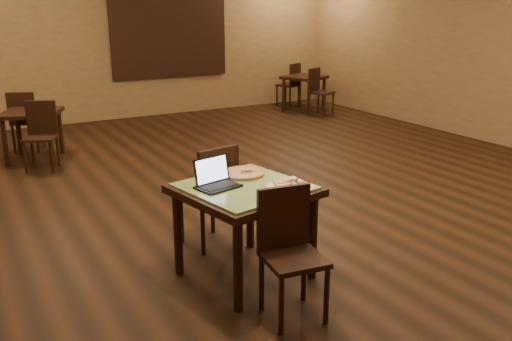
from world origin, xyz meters
TOP-DOWN VIEW (x-y plane):
  - ground at (0.00, 0.00)m, footprint 10.00×10.00m
  - wall_back at (0.00, 5.00)m, footprint 8.00×0.02m
  - mural at (0.50, 4.96)m, footprint 2.34×0.05m
  - tiled_table at (-1.50, -1.72)m, footprint 1.08×1.08m
  - chair_main_near at (-1.49, -2.34)m, footprint 0.44×0.44m
  - chair_main_far at (-1.48, -1.10)m, footprint 0.47×0.47m
  - laptop at (-1.70, -1.62)m, footprint 0.36×0.31m
  - plate at (-1.28, -1.90)m, footprint 0.23×0.23m
  - pizza_slice at (-1.28, -1.90)m, footprint 0.23×0.23m
  - pizza_pan at (-1.38, -1.48)m, footprint 0.37×0.37m
  - pizza_whole at (-1.38, -1.48)m, footprint 0.35×0.35m
  - spatula at (-1.36, -1.50)m, footprint 0.22×0.20m
  - napkin_roll at (-1.10, -1.86)m, footprint 0.04×0.15m
  - other_table_a at (3.00, 3.99)m, footprint 0.98×0.98m
  - other_table_a_chair_near at (2.97, 3.45)m, footprint 0.52×0.52m
  - other_table_a_chair_far at (3.03, 4.52)m, footprint 0.52×0.52m
  - other_table_b at (-2.42, 2.75)m, footprint 0.97×0.97m
  - other_table_b_chair_near at (-2.39, 2.23)m, footprint 0.51×0.51m
  - other_table_b_chair_far at (-2.45, 3.28)m, footprint 0.51×0.51m

SIDE VIEW (x-z plane):
  - ground at x=0.00m, z-range 0.00..0.00m
  - other_table_b_chair_near at x=-2.39m, z-range 0.06..0.95m
  - other_table_b_chair_far at x=-2.45m, z-range 0.06..0.95m
  - chair_main_near at x=-1.49m, z-range 0.06..0.96m
  - other_table_a_chair_near at x=2.97m, z-range 0.06..0.97m
  - other_table_a_chair_far at x=3.03m, z-range 0.06..0.97m
  - chair_main_far at x=-1.48m, z-range 0.06..1.00m
  - other_table_b at x=-2.42m, z-range 0.23..0.92m
  - other_table_a at x=3.00m, z-range 0.23..0.93m
  - tiled_table at x=-1.50m, z-range 0.28..1.04m
  - pizza_pan at x=-1.38m, z-range 0.76..0.77m
  - plate at x=-1.28m, z-range 0.76..0.78m
  - napkin_roll at x=-1.10m, z-range 0.76..0.80m
  - pizza_whole at x=-1.38m, z-range 0.77..0.79m
  - pizza_slice at x=-1.28m, z-range 0.78..0.80m
  - spatula at x=-1.36m, z-range 0.79..0.79m
  - laptop at x=-1.70m, z-range 0.71..0.93m
  - wall_back at x=0.00m, z-range 0.00..3.00m
  - mural at x=0.50m, z-range 0.73..2.37m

